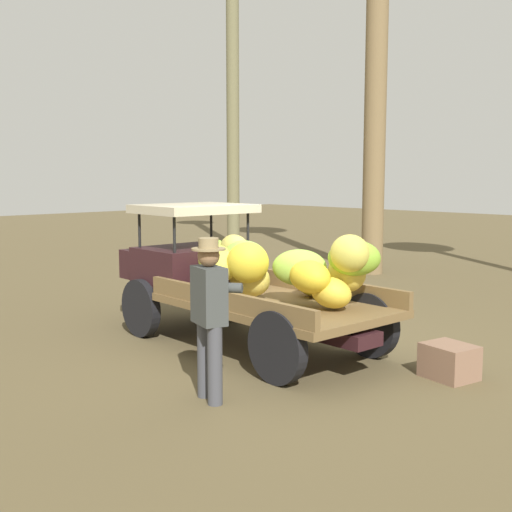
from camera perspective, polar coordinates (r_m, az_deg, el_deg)
ground_plane at (r=8.58m, az=2.96°, el=-8.20°), size 60.00×60.00×0.00m
truck at (r=8.71m, az=-1.65°, el=-1.66°), size 4.53×1.91×1.85m
farmer at (r=6.49m, az=-4.09°, el=-4.70°), size 0.54×0.50×1.66m
wooden_crate at (r=7.67m, az=16.65°, el=-8.88°), size 0.62×0.56×0.39m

